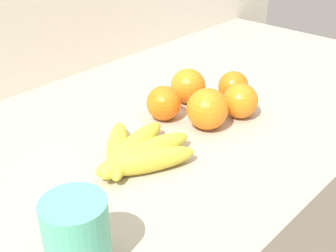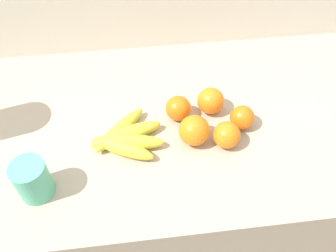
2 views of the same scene
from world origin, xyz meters
name	(u,v)px [view 2 (image 2 of 2)]	position (x,y,z in m)	size (l,w,h in m)	color
ground_plane	(176,241)	(0.00, 0.00, 0.00)	(6.00, 6.00, 0.00)	gray
counter	(178,196)	(0.00, 0.00, 0.43)	(1.44, 0.66, 0.86)	#ADA08C
wall_back	(166,84)	(0.00, 0.36, 0.65)	(1.84, 0.06, 1.30)	silver
banana_bunch	(125,138)	(-0.16, -0.06, 0.88)	(0.19, 0.20, 0.04)	gold
orange_far_right	(211,101)	(0.09, 0.03, 0.89)	(0.07, 0.07, 0.07)	orange
orange_center	(194,130)	(0.02, -0.08, 0.90)	(0.08, 0.08, 0.08)	orange
orange_back_left	(227,135)	(0.10, -0.10, 0.89)	(0.07, 0.07, 0.07)	orange
orange_back_right	(178,108)	(-0.01, 0.01, 0.89)	(0.07, 0.07, 0.07)	orange
orange_right	(242,117)	(0.16, -0.04, 0.89)	(0.07, 0.07, 0.07)	orange
mug	(32,180)	(-0.37, -0.18, 0.91)	(0.08, 0.08, 0.10)	#56BF9B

